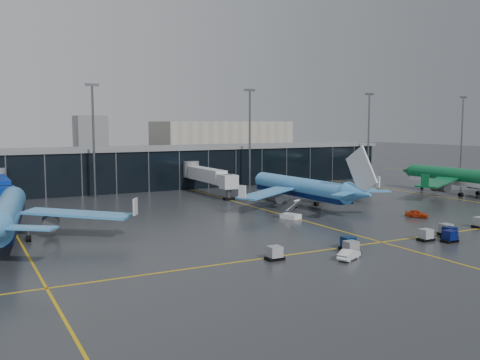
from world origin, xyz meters
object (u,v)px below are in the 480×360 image
airliner_arkefly (6,196)px  airliner_klm_near (300,176)px  mobile_airstair (291,214)px  airliner_aer_lingus (463,167)px  service_van_white (349,254)px  baggage_carts (408,237)px  service_van_red (417,214)px

airliner_arkefly → airliner_klm_near: size_ratio=1.06×
airliner_arkefly → mobile_airstair: bearing=3.3°
mobile_airstair → airliner_aer_lingus: bearing=-13.3°
mobile_airstair → service_van_white: 28.98m
baggage_carts → mobile_airstair: size_ratio=11.15×
service_van_red → service_van_white: service_van_red is taller
airliner_klm_near → baggage_carts: airliner_klm_near is taller
airliner_arkefly → airliner_aer_lingus: airliner_aer_lingus is taller
mobile_airstair → service_van_white: mobile_airstair is taller
airliner_aer_lingus → service_van_white: (-62.42, -34.48, -5.88)m
baggage_carts → mobile_airstair: (-3.86, 23.89, 0.01)m
airliner_arkefly → baggage_carts: bearing=-21.0°
airliner_klm_near → service_van_white: airliner_klm_near is taller
airliner_arkefly → airliner_aer_lingus: (98.48, 2.78, 0.15)m
airliner_klm_near → service_van_red: (10.59, -21.16, -5.37)m
baggage_carts → airliner_klm_near: bearing=80.5°
airliner_arkefly → service_van_white: 48.34m
airliner_arkefly → airliner_klm_near: airliner_arkefly is taller
mobile_airstair → service_van_red: size_ratio=0.94×
airliner_aer_lingus → airliner_klm_near: bearing=175.5°
airliner_klm_near → service_van_red: 24.27m
airliner_klm_near → service_van_red: airliner_klm_near is taller
airliner_aer_lingus → baggage_carts: airliner_aer_lingus is taller
service_van_red → mobile_airstair: bearing=120.5°
airliner_aer_lingus → service_van_white: airliner_aer_lingus is taller
baggage_carts → service_van_red: baggage_carts is taller
mobile_airstair → baggage_carts: bearing=-101.8°
airliner_klm_near → mobile_airstair: (-9.76, -11.34, -5.28)m
airliner_klm_near → airliner_aer_lingus: (43.08, -4.21, 0.49)m
airliner_arkefly → mobile_airstair: (45.63, -4.35, -5.62)m
airliner_arkefly → service_van_white: size_ratio=10.28×
airliner_klm_near → airliner_aer_lingus: 43.29m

